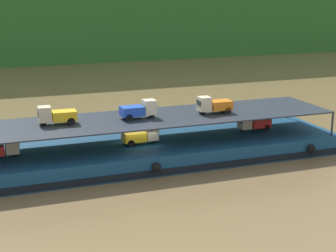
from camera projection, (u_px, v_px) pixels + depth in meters
ground_plane at (140, 162)px, 41.48m from camera, size 400.00×400.00×0.00m
cargo_barge at (140, 153)px, 41.28m from camera, size 32.31×7.94×1.50m
cargo_rack at (139, 119)px, 40.62m from camera, size 30.71×6.59×2.00m
mini_truck_lower_stern at (0, 149)px, 37.50m from camera, size 2.75×1.22×1.38m
mini_truck_lower_aft at (141, 135)px, 40.89m from camera, size 2.75×1.22×1.38m
mini_truck_lower_mid at (253, 123)px, 44.73m from camera, size 2.76×1.23×1.38m
mini_truck_upper_mid at (56, 115)px, 38.66m from camera, size 2.79×1.29×1.38m
mini_truck_upper_fore at (139, 110)px, 40.42m from camera, size 2.77×1.25×1.38m
mini_truck_upper_bow at (214, 105)px, 42.11m from camera, size 2.75×1.21×1.38m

